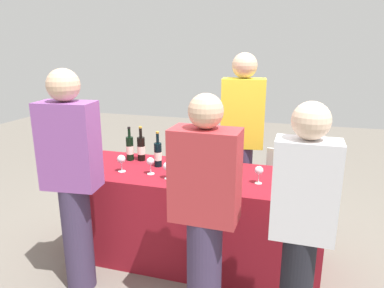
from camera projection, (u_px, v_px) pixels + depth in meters
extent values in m
plane|color=slate|center=(192.00, 256.00, 3.17)|extent=(12.00, 12.00, 0.00)
cube|color=maroon|center=(192.00, 216.00, 3.06)|extent=(2.10, 0.75, 0.79)
cylinder|color=black|center=(130.00, 149.00, 3.26)|extent=(0.07, 0.07, 0.22)
cylinder|color=black|center=(129.00, 133.00, 3.22)|extent=(0.03, 0.03, 0.08)
cylinder|color=black|center=(129.00, 128.00, 3.21)|extent=(0.03, 0.03, 0.02)
cylinder|color=silver|center=(130.00, 150.00, 3.26)|extent=(0.07, 0.07, 0.08)
cylinder|color=black|center=(141.00, 149.00, 3.25)|extent=(0.07, 0.07, 0.22)
cylinder|color=black|center=(141.00, 133.00, 3.21)|extent=(0.03, 0.03, 0.09)
cylinder|color=gold|center=(140.00, 127.00, 3.20)|extent=(0.03, 0.03, 0.02)
cylinder|color=silver|center=(141.00, 150.00, 3.26)|extent=(0.07, 0.07, 0.08)
cylinder|color=black|center=(158.00, 155.00, 3.09)|extent=(0.07, 0.07, 0.21)
cylinder|color=black|center=(158.00, 138.00, 3.05)|extent=(0.03, 0.03, 0.09)
cylinder|color=gold|center=(157.00, 132.00, 3.03)|extent=(0.03, 0.03, 0.02)
cylinder|color=silver|center=(158.00, 156.00, 3.09)|extent=(0.07, 0.07, 0.07)
cylinder|color=black|center=(224.00, 156.00, 3.03)|extent=(0.07, 0.07, 0.23)
cylinder|color=black|center=(224.00, 139.00, 2.99)|extent=(0.03, 0.03, 0.08)
cylinder|color=maroon|center=(225.00, 133.00, 2.98)|extent=(0.03, 0.03, 0.02)
cylinder|color=silver|center=(224.00, 157.00, 3.03)|extent=(0.07, 0.07, 0.08)
cylinder|color=silver|center=(122.00, 171.00, 2.98)|extent=(0.06, 0.06, 0.00)
cylinder|color=silver|center=(122.00, 167.00, 2.97)|extent=(0.01, 0.01, 0.07)
sphere|color=silver|center=(121.00, 159.00, 2.95)|extent=(0.07, 0.07, 0.07)
cylinder|color=silver|center=(151.00, 174.00, 2.93)|extent=(0.06, 0.06, 0.00)
cylinder|color=silver|center=(151.00, 169.00, 2.92)|extent=(0.01, 0.01, 0.08)
sphere|color=silver|center=(150.00, 161.00, 2.90)|extent=(0.06, 0.06, 0.06)
cylinder|color=silver|center=(168.00, 178.00, 2.82)|extent=(0.06, 0.06, 0.00)
cylinder|color=silver|center=(168.00, 174.00, 2.82)|extent=(0.01, 0.01, 0.07)
sphere|color=silver|center=(168.00, 166.00, 2.80)|extent=(0.07, 0.07, 0.07)
sphere|color=#590C19|center=(168.00, 168.00, 2.80)|extent=(0.04, 0.04, 0.04)
cylinder|color=silver|center=(207.00, 178.00, 2.84)|extent=(0.07, 0.07, 0.00)
cylinder|color=silver|center=(207.00, 173.00, 2.83)|extent=(0.01, 0.01, 0.07)
sphere|color=silver|center=(208.00, 165.00, 2.82)|extent=(0.06, 0.06, 0.06)
cylinder|color=silver|center=(223.00, 186.00, 2.68)|extent=(0.06, 0.06, 0.00)
cylinder|color=silver|center=(223.00, 181.00, 2.67)|extent=(0.01, 0.01, 0.08)
sphere|color=silver|center=(223.00, 172.00, 2.65)|extent=(0.07, 0.07, 0.07)
sphere|color=#590C19|center=(223.00, 173.00, 2.65)|extent=(0.04, 0.04, 0.04)
cylinder|color=silver|center=(258.00, 183.00, 2.73)|extent=(0.06, 0.06, 0.00)
cylinder|color=silver|center=(259.00, 178.00, 2.72)|extent=(0.01, 0.01, 0.07)
sphere|color=silver|center=(259.00, 170.00, 2.70)|extent=(0.07, 0.07, 0.07)
cylinder|color=#3F3351|center=(240.00, 188.00, 3.58)|extent=(0.22, 0.22, 0.87)
cube|color=yellow|center=(243.00, 113.00, 3.37)|extent=(0.43, 0.27, 0.65)
sphere|color=#D8AD8C|center=(245.00, 65.00, 3.25)|extent=(0.24, 0.24, 0.24)
cylinder|color=#3F3351|center=(78.00, 238.00, 2.68)|extent=(0.22, 0.22, 0.83)
cube|color=#8C4C99|center=(69.00, 146.00, 2.49)|extent=(0.42, 0.26, 0.62)
sphere|color=#D8AD8C|center=(63.00, 85.00, 2.37)|extent=(0.22, 0.22, 0.22)
cylinder|color=#3F3351|center=(204.00, 272.00, 2.32)|extent=(0.23, 0.23, 0.77)
cube|color=#B23338|center=(205.00, 175.00, 2.14)|extent=(0.42, 0.24, 0.58)
sphere|color=#D8AD8C|center=(206.00, 111.00, 2.04)|extent=(0.21, 0.21, 0.21)
cube|color=silver|center=(305.00, 190.00, 1.95)|extent=(0.35, 0.20, 0.57)
sphere|color=beige|center=(311.00, 121.00, 1.85)|extent=(0.21, 0.21, 0.21)
cube|color=white|center=(286.00, 186.00, 3.72)|extent=(0.45, 0.13, 0.79)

